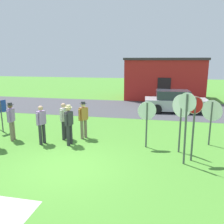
{
  "coord_description": "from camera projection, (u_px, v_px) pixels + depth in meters",
  "views": [
    {
      "loc": [
        3.05,
        -6.87,
        3.57
      ],
      "look_at": [
        0.97,
        3.04,
        1.3
      ],
      "focal_mm": 37.27,
      "sensor_mm": 36.0,
      "label": 1
    }
  ],
  "objects": [
    {
      "name": "building_background",
      "position": [
        164.0,
        78.0,
        21.85
      ],
      "size": [
        7.12,
        4.65,
        3.76
      ],
      "color": "#B2231E",
      "rests_on": "ground"
    },
    {
      "name": "info_panel_middle",
      "position": [
        1.0,
        111.0,
        11.54
      ],
      "size": [
        0.22,
        0.58,
        1.62
      ],
      "color": "#4C4C51",
      "rests_on": "ground"
    },
    {
      "name": "stop_sign_rear_left",
      "position": [
        181.0,
        113.0,
        8.88
      ],
      "size": [
        0.65,
        0.62,
        2.3
      ],
      "color": "#474C4C",
      "rests_on": "ground"
    },
    {
      "name": "person_in_blue",
      "position": [
        41.0,
        123.0,
        9.94
      ],
      "size": [
        0.3,
        0.56,
        1.69
      ],
      "color": "#2D2D33",
      "rests_on": "ground"
    },
    {
      "name": "parked_car_on_street",
      "position": [
        175.0,
        102.0,
        16.33
      ],
      "size": [
        4.41,
        2.24,
        1.51
      ],
      "color": "#A5A8AD",
      "rests_on": "ground"
    },
    {
      "name": "stop_sign_rear_right",
      "position": [
        147.0,
        116.0,
        9.47
      ],
      "size": [
        0.74,
        0.24,
        1.95
      ],
      "color": "#474C4C",
      "rests_on": "ground"
    },
    {
      "name": "stop_sign_tallest",
      "position": [
        194.0,
        119.0,
        8.11
      ],
      "size": [
        0.57,
        0.27,
        2.35
      ],
      "color": "#474C4C",
      "rests_on": "ground"
    },
    {
      "name": "street_asphalt",
      "position": [
        119.0,
        108.0,
        17.77
      ],
      "size": [
        60.0,
        6.4,
        0.01
      ],
      "primitive_type": "cube",
      "color": "#424247",
      "rests_on": "ground"
    },
    {
      "name": "person_in_dark_shirt",
      "position": [
        83.0,
        118.0,
        10.66
      ],
      "size": [
        0.37,
        0.51,
        1.74
      ],
      "color": "#7A6B56",
      "rests_on": "ground"
    },
    {
      "name": "person_near_signs",
      "position": [
        69.0,
        123.0,
        9.83
      ],
      "size": [
        0.31,
        0.56,
        1.74
      ],
      "color": "#2D2D33",
      "rests_on": "ground"
    },
    {
      "name": "person_on_left",
      "position": [
        11.0,
        119.0,
        10.4
      ],
      "size": [
        0.32,
        0.56,
        1.74
      ],
      "color": "#7A6B56",
      "rests_on": "ground"
    },
    {
      "name": "stop_sign_leaning_right",
      "position": [
        211.0,
        115.0,
        9.72
      ],
      "size": [
        0.73,
        0.52,
        1.95
      ],
      "color": "#474C4C",
      "rests_on": "ground"
    },
    {
      "name": "ground_plane",
      "position": [
        66.0,
        167.0,
        7.95
      ],
      "size": [
        80.0,
        80.0,
        0.0
      ],
      "primitive_type": "plane",
      "color": "#47842D"
    },
    {
      "name": "stop_sign_leaning_left",
      "position": [
        186.0,
        117.0,
        7.79
      ],
      "size": [
        0.53,
        0.42,
        2.53
      ],
      "color": "#474C4C",
      "rests_on": "ground"
    },
    {
      "name": "person_holding_notes",
      "position": [
        64.0,
        119.0,
        10.54
      ],
      "size": [
        0.23,
        0.57,
        1.69
      ],
      "color": "#2D2D33",
      "rests_on": "ground"
    }
  ]
}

